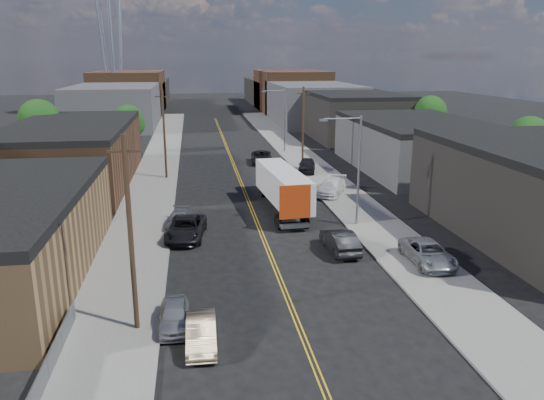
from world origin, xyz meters
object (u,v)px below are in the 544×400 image
object	(u,v)px
car_left_a	(174,316)
car_right_oncoming	(340,241)
car_right_lot_b	(331,186)
car_right_lot_c	(307,165)
car_left_b	(201,333)
car_left_c	(186,228)
car_left_d	(179,219)
car_right_lot_a	(428,253)
semi_truck	(280,184)
car_ahead_truck	(262,157)

from	to	relation	value
car_left_a	car_right_oncoming	size ratio (longest dim) A/B	0.80
car_right_oncoming	car_right_lot_b	size ratio (longest dim) A/B	0.91
car_right_lot_c	car_left_b	bearing A→B (deg)	-95.00
car_left_c	car_right_oncoming	world-z (taller)	car_left_c
car_left_a	car_left_b	bearing A→B (deg)	-56.58
car_left_d	car_right_lot_b	xyz separation A→B (m)	(14.84, 8.11, 0.28)
car_right_oncoming	car_right_lot_b	world-z (taller)	car_right_lot_b
car_left_a	car_left_c	size ratio (longest dim) A/B	0.67
car_left_d	car_right_lot_a	distance (m)	19.66
semi_truck	car_right_lot_a	bearing A→B (deg)	-68.99
car_left_d	car_right_oncoming	world-z (taller)	car_right_oncoming
car_right_lot_b	car_right_lot_c	world-z (taller)	car_right_lot_c
car_left_c	car_right_oncoming	distance (m)	11.73
car_left_a	car_left_b	distance (m)	2.40
semi_truck	car_left_d	size ratio (longest dim) A/B	3.30
car_left_b	car_right_lot_c	distance (m)	39.73
semi_truck	car_ahead_truck	size ratio (longest dim) A/B	2.60
car_ahead_truck	car_right_lot_b	bearing A→B (deg)	-70.03
car_left_d	car_right_oncoming	bearing A→B (deg)	-26.67
semi_truck	car_right_lot_b	bearing A→B (deg)	26.76
semi_truck	car_left_c	size ratio (longest dim) A/B	2.55
car_right_lot_a	car_right_lot_b	size ratio (longest dim) A/B	0.98
car_left_b	car_right_lot_b	bearing A→B (deg)	64.07
car_right_lot_a	car_left_a	bearing A→B (deg)	-159.84
car_left_b	car_left_c	size ratio (longest dim) A/B	0.70
car_left_d	car_right_oncoming	xyz separation A→B (m)	(11.40, -7.37, 0.15)
car_left_c	car_right_lot_c	xyz separation A→B (m)	(14.03, 21.61, 0.16)
car_right_oncoming	car_ahead_truck	world-z (taller)	car_right_oncoming
car_left_c	car_left_d	size ratio (longest dim) A/B	1.29
semi_truck	car_right_lot_b	world-z (taller)	semi_truck
car_left_a	car_left_d	bearing A→B (deg)	89.93
car_left_b	car_right_lot_a	bearing A→B (deg)	28.62
semi_truck	car_right_lot_c	world-z (taller)	semi_truck
car_right_lot_a	car_left_b	bearing A→B (deg)	-151.97
semi_truck	car_ahead_truck	world-z (taller)	semi_truck
car_left_c	car_right_oncoming	size ratio (longest dim) A/B	1.20
car_left_d	car_ahead_truck	bearing A→B (deg)	74.69
semi_truck	car_left_c	bearing A→B (deg)	-143.69
semi_truck	car_left_a	xyz separation A→B (m)	(-8.98, -21.28, -1.52)
car_left_d	car_right_oncoming	distance (m)	13.58
car_right_lot_a	car_ahead_truck	distance (m)	36.90
car_left_b	car_left_d	size ratio (longest dim) A/B	0.90
car_left_b	car_right_lot_a	size ratio (longest dim) A/B	0.77
car_left_a	car_right_oncoming	world-z (taller)	car_right_oncoming
car_left_b	car_right_lot_c	world-z (taller)	car_right_lot_c
car_left_d	car_right_lot_c	size ratio (longest dim) A/B	0.94
car_right_lot_b	car_right_oncoming	bearing A→B (deg)	-74.12
car_left_a	car_right_lot_b	xyz separation A→B (m)	(14.77, 24.86, 0.27)
semi_truck	car_left_b	size ratio (longest dim) A/B	3.65
car_left_c	car_left_d	distance (m)	2.94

